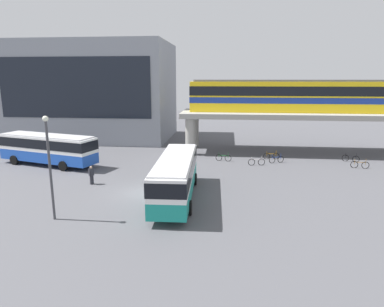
{
  "coord_description": "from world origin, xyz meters",
  "views": [
    {
      "loc": [
        6.63,
        -25.4,
        8.97
      ],
      "look_at": [
        3.42,
        4.87,
        2.2
      ],
      "focal_mm": 31.81,
      "sensor_mm": 36.0,
      "label": 1
    }
  ],
  "objects_px": {
    "station_building": "(95,91)",
    "bus_main": "(176,173)",
    "bicycle_black": "(351,158)",
    "bicycle_brown": "(360,165)",
    "pedestrian_near_building": "(92,176)",
    "train": "(284,96)",
    "bicycle_blue": "(276,159)",
    "bicycle_orange": "(271,156)",
    "bus_secondary": "(47,147)",
    "bicycle_silver": "(257,162)",
    "bicycle_green": "(223,158)"
  },
  "relations": [
    {
      "from": "train",
      "to": "bicycle_orange",
      "type": "bearing_deg",
      "value": -112.11
    },
    {
      "from": "station_building",
      "to": "bus_main",
      "type": "xyz_separation_m",
      "value": [
        16.33,
        -25.97,
        -5.04
      ]
    },
    {
      "from": "bus_main",
      "to": "bicycle_blue",
      "type": "distance_m",
      "value": 15.34
    },
    {
      "from": "bus_main",
      "to": "bicycle_brown",
      "type": "bearing_deg",
      "value": 32.0
    },
    {
      "from": "bicycle_orange",
      "to": "train",
      "type": "bearing_deg",
      "value": 67.89
    },
    {
      "from": "station_building",
      "to": "bicycle_green",
      "type": "relative_size",
      "value": 12.9
    },
    {
      "from": "bicycle_black",
      "to": "bicycle_silver",
      "type": "xyz_separation_m",
      "value": [
        -10.39,
        -2.7,
        0.0
      ]
    },
    {
      "from": "station_building",
      "to": "bicycle_black",
      "type": "relative_size",
      "value": 13.43
    },
    {
      "from": "station_building",
      "to": "pedestrian_near_building",
      "type": "xyz_separation_m",
      "value": [
        8.55,
        -23.18,
        -6.28
      ]
    },
    {
      "from": "bus_secondary",
      "to": "bicycle_black",
      "type": "height_order",
      "value": "bus_secondary"
    },
    {
      "from": "bicycle_black",
      "to": "bicycle_brown",
      "type": "distance_m",
      "value": 2.82
    },
    {
      "from": "station_building",
      "to": "bicycle_black",
      "type": "distance_m",
      "value": 36.44
    },
    {
      "from": "bicycle_orange",
      "to": "bus_secondary",
      "type": "bearing_deg",
      "value": -167.52
    },
    {
      "from": "bicycle_brown",
      "to": "pedestrian_near_building",
      "type": "bearing_deg",
      "value": -162.31
    },
    {
      "from": "bus_secondary",
      "to": "bicycle_brown",
      "type": "distance_m",
      "value": 32.23
    },
    {
      "from": "bus_main",
      "to": "bicycle_orange",
      "type": "bearing_deg",
      "value": 57.73
    },
    {
      "from": "bus_main",
      "to": "bicycle_green",
      "type": "distance_m",
      "value": 13.01
    },
    {
      "from": "bus_secondary",
      "to": "bicycle_blue",
      "type": "height_order",
      "value": "bus_secondary"
    },
    {
      "from": "station_building",
      "to": "bicycle_blue",
      "type": "height_order",
      "value": "station_building"
    },
    {
      "from": "bicycle_black",
      "to": "bicycle_green",
      "type": "height_order",
      "value": "same"
    },
    {
      "from": "train",
      "to": "pedestrian_near_building",
      "type": "height_order",
      "value": "train"
    },
    {
      "from": "bicycle_blue",
      "to": "bicycle_orange",
      "type": "bearing_deg",
      "value": 101.79
    },
    {
      "from": "bus_secondary",
      "to": "station_building",
      "type": "bearing_deg",
      "value": 94.84
    },
    {
      "from": "bicycle_green",
      "to": "pedestrian_near_building",
      "type": "bearing_deg",
      "value": -139.19
    },
    {
      "from": "bicycle_black",
      "to": "bicycle_silver",
      "type": "relative_size",
      "value": 0.95
    },
    {
      "from": "bicycle_black",
      "to": "bus_main",
      "type": "bearing_deg",
      "value": -141.82
    },
    {
      "from": "station_building",
      "to": "bicycle_green",
      "type": "distance_m",
      "value": 24.83
    },
    {
      "from": "bus_main",
      "to": "station_building",
      "type": "bearing_deg",
      "value": 122.17
    },
    {
      "from": "pedestrian_near_building",
      "to": "bicycle_black",
      "type": "bearing_deg",
      "value": 23.31
    },
    {
      "from": "bicycle_green",
      "to": "pedestrian_near_building",
      "type": "xyz_separation_m",
      "value": [
        -11.19,
        -9.66,
        0.39
      ]
    },
    {
      "from": "bicycle_orange",
      "to": "pedestrian_near_building",
      "type": "relative_size",
      "value": 1.12
    },
    {
      "from": "bicycle_silver",
      "to": "pedestrian_near_building",
      "type": "height_order",
      "value": "pedestrian_near_building"
    },
    {
      "from": "train",
      "to": "bus_secondary",
      "type": "xyz_separation_m",
      "value": [
        -25.34,
        -9.41,
        -4.92
      ]
    },
    {
      "from": "bus_main",
      "to": "bicycle_green",
      "type": "relative_size",
      "value": 6.31
    },
    {
      "from": "train",
      "to": "bicycle_green",
      "type": "xyz_separation_m",
      "value": [
        -7.06,
        -5.62,
        -6.55
      ]
    },
    {
      "from": "bicycle_black",
      "to": "bicycle_blue",
      "type": "relative_size",
      "value": 1.02
    },
    {
      "from": "bicycle_green",
      "to": "pedestrian_near_building",
      "type": "relative_size",
      "value": 1.1
    },
    {
      "from": "train",
      "to": "bicycle_blue",
      "type": "bearing_deg",
      "value": -103.02
    },
    {
      "from": "train",
      "to": "bicycle_black",
      "type": "height_order",
      "value": "train"
    },
    {
      "from": "station_building",
      "to": "bicycle_blue",
      "type": "bearing_deg",
      "value": -28.37
    },
    {
      "from": "bicycle_orange",
      "to": "station_building",
      "type": "bearing_deg",
      "value": 154.3
    },
    {
      "from": "bus_secondary",
      "to": "bicycle_green",
      "type": "distance_m",
      "value": 18.73
    },
    {
      "from": "bus_main",
      "to": "pedestrian_near_building",
      "type": "bearing_deg",
      "value": 160.3
    },
    {
      "from": "bicycle_black",
      "to": "bicycle_blue",
      "type": "distance_m",
      "value": 8.28
    },
    {
      "from": "bus_main",
      "to": "bicycle_blue",
      "type": "bearing_deg",
      "value": 53.29
    },
    {
      "from": "bicycle_silver",
      "to": "bicycle_orange",
      "type": "bearing_deg",
      "value": 57.86
    },
    {
      "from": "bicycle_silver",
      "to": "bicycle_brown",
      "type": "distance_m",
      "value": 10.36
    },
    {
      "from": "bicycle_blue",
      "to": "bus_main",
      "type": "bearing_deg",
      "value": -126.71
    },
    {
      "from": "bicycle_brown",
      "to": "bicycle_silver",
      "type": "bearing_deg",
      "value": 179.35
    },
    {
      "from": "bus_main",
      "to": "bicycle_silver",
      "type": "relative_size",
      "value": 6.26
    }
  ]
}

